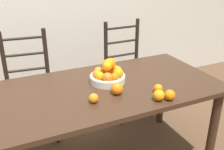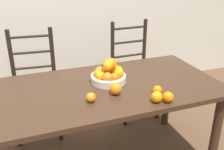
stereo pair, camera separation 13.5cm
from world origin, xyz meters
TOP-DOWN VIEW (x-y plane):
  - dining_table at (0.00, 0.00)m, footprint 1.98×0.87m
  - fruit_bowl at (0.18, 0.06)m, footprint 0.27×0.27m
  - orange_loose_0 at (0.43, -0.24)m, footprint 0.06×0.06m
  - orange_loose_1 at (0.44, -0.37)m, footprint 0.07×0.07m
  - orange_loose_2 at (0.37, -0.34)m, footprint 0.08×0.08m
  - orange_loose_3 at (0.16, -0.15)m, footprint 0.08×0.08m
  - orange_loose_4 at (-0.03, -0.19)m, footprint 0.06×0.06m
  - chair_left at (-0.33, 0.71)m, footprint 0.46×0.44m
  - chair_right at (0.69, 0.71)m, footprint 0.43×0.41m

SIDE VIEW (x-z plane):
  - chair_left at x=-0.33m, z-range -0.03..0.98m
  - chair_right at x=0.69m, z-range -0.03..0.98m
  - dining_table at x=0.00m, z-range 0.28..1.01m
  - orange_loose_0 at x=0.43m, z-range 0.73..0.79m
  - orange_loose_4 at x=-0.03m, z-range 0.73..0.79m
  - orange_loose_1 at x=0.44m, z-range 0.73..0.80m
  - orange_loose_2 at x=0.37m, z-range 0.73..0.80m
  - orange_loose_3 at x=0.16m, z-range 0.73..0.81m
  - fruit_bowl at x=0.18m, z-range 0.69..0.88m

